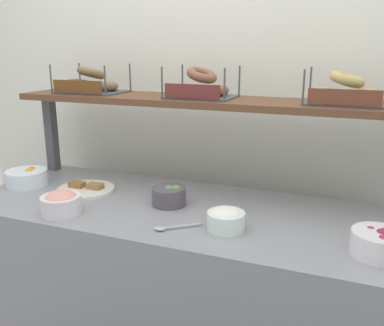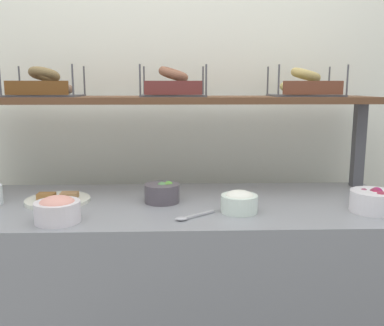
% 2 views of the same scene
% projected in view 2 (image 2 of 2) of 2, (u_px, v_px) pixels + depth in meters
% --- Properties ---
extents(back_wall, '(3.06, 0.06, 2.40)m').
position_uv_depth(back_wall, '(176.00, 110.00, 2.25)').
color(back_wall, white).
rests_on(back_wall, ground_plane).
extents(deli_counter, '(1.86, 0.70, 0.85)m').
position_uv_depth(deli_counter, '(177.00, 298.00, 1.85)').
color(deli_counter, gray).
rests_on(deli_counter, ground_plane).
extents(shelf_riser_right, '(0.05, 0.05, 0.40)m').
position_uv_depth(shelf_riser_right, '(359.00, 145.00, 2.03)').
color(shelf_riser_right, '#4C4C51').
rests_on(shelf_riser_right, deli_counter).
extents(upper_shelf, '(1.82, 0.32, 0.03)m').
position_uv_depth(upper_shelf, '(176.00, 100.00, 1.96)').
color(upper_shelf, brown).
rests_on(upper_shelf, shelf_riser_left).
extents(bowl_veggie_mix, '(0.15, 0.15, 0.09)m').
position_uv_depth(bowl_veggie_mix, '(162.00, 192.00, 1.78)').
color(bowl_veggie_mix, '#534B53').
rests_on(bowl_veggie_mix, deli_counter).
extents(bowl_lox_spread, '(0.16, 0.16, 0.10)m').
position_uv_depth(bowl_lox_spread, '(57.00, 209.00, 1.52)').
color(bowl_lox_spread, white).
rests_on(bowl_lox_spread, deli_counter).
extents(bowl_beet_salad, '(0.17, 0.17, 0.09)m').
position_uv_depth(bowl_beet_salad, '(373.00, 200.00, 1.64)').
color(bowl_beet_salad, white).
rests_on(bowl_beet_salad, deli_counter).
extents(bowl_cream_cheese, '(0.14, 0.14, 0.09)m').
position_uv_depth(bowl_cream_cheese, '(239.00, 201.00, 1.64)').
color(bowl_cream_cheese, white).
rests_on(bowl_cream_cheese, deli_counter).
extents(serving_plate_white, '(0.27, 0.27, 0.04)m').
position_uv_depth(serving_plate_white, '(58.00, 200.00, 1.79)').
color(serving_plate_white, white).
rests_on(serving_plate_white, deli_counter).
extents(serving_spoon_near_plate, '(0.15, 0.12, 0.01)m').
position_uv_depth(serving_spoon_near_plate, '(190.00, 217.00, 1.56)').
color(serving_spoon_near_plate, '#B7B7BC').
rests_on(serving_spoon_near_plate, deli_counter).
extents(bagel_basket_poppy, '(0.32, 0.24, 0.14)m').
position_uv_depth(bagel_basket_poppy, '(44.00, 86.00, 1.93)').
color(bagel_basket_poppy, '#4C4C51').
rests_on(bagel_basket_poppy, upper_shelf).
extents(bagel_basket_cinnamon_raisin, '(0.30, 0.25, 0.14)m').
position_uv_depth(bagel_basket_cinnamon_raisin, '(173.00, 86.00, 1.96)').
color(bagel_basket_cinnamon_raisin, '#4C4C51').
rests_on(bagel_basket_cinnamon_raisin, upper_shelf).
extents(bagel_basket_sesame, '(0.31, 0.24, 0.14)m').
position_uv_depth(bagel_basket_sesame, '(305.00, 86.00, 1.98)').
color(bagel_basket_sesame, '#4C4C51').
rests_on(bagel_basket_sesame, upper_shelf).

